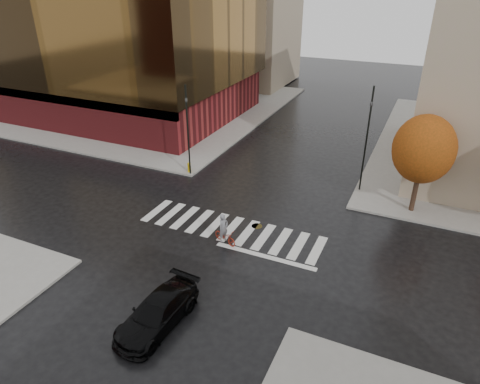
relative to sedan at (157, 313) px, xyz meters
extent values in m
plane|color=black|center=(-0.50, 8.14, -0.68)|extent=(120.00, 120.00, 0.00)
cube|color=gray|center=(-21.50, 29.14, -0.61)|extent=(30.00, 30.00, 0.15)
cube|color=silver|center=(-0.50, 8.64, -0.68)|extent=(12.00, 3.00, 0.01)
cube|color=maroon|center=(-22.50, 26.14, 1.47)|extent=(26.00, 18.00, 4.00)
cube|color=beige|center=(-22.50, 17.34, 2.97)|extent=(26.00, 0.40, 1.00)
cube|color=olive|center=(-22.50, 26.14, 9.47)|extent=(27.00, 19.00, 12.00)
cube|color=tan|center=(-16.50, 45.14, 9.47)|extent=(14.00, 12.00, 20.00)
cylinder|color=black|center=(9.50, 15.54, 0.87)|extent=(0.32, 0.32, 2.80)
ellipsoid|color=#AC4610|center=(9.50, 15.54, 3.79)|extent=(3.80, 3.80, 4.37)
imported|color=black|center=(0.00, 0.00, 0.00)|extent=(2.24, 4.84, 1.37)
imported|color=maroon|center=(-0.14, 7.14, -0.25)|extent=(1.75, 1.11, 0.87)
imported|color=gray|center=(-0.24, 7.14, 0.31)|extent=(0.62, 0.75, 1.77)
cylinder|color=black|center=(-6.80, 14.44, 2.94)|extent=(0.12, 0.12, 6.94)
imported|color=black|center=(-6.80, 14.44, 5.45)|extent=(0.20, 0.18, 0.87)
cylinder|color=black|center=(5.80, 17.14, 3.23)|extent=(0.12, 0.12, 7.53)
imported|color=black|center=(5.80, 17.14, 5.96)|extent=(0.21, 0.23, 0.94)
cylinder|color=yellow|center=(-7.00, 14.64, -0.20)|extent=(0.27, 0.27, 0.67)
sphere|color=yellow|center=(-7.00, 14.64, 0.14)|extent=(0.29, 0.29, 0.29)
cylinder|color=#4D411B|center=(0.86, 9.60, -0.68)|extent=(0.88, 0.88, 0.01)
camera|label=1|loc=(9.38, -11.63, 13.62)|focal=32.00mm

